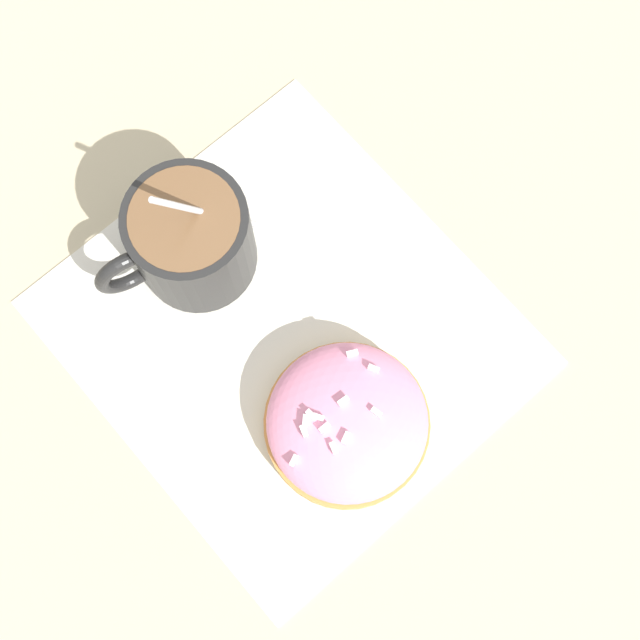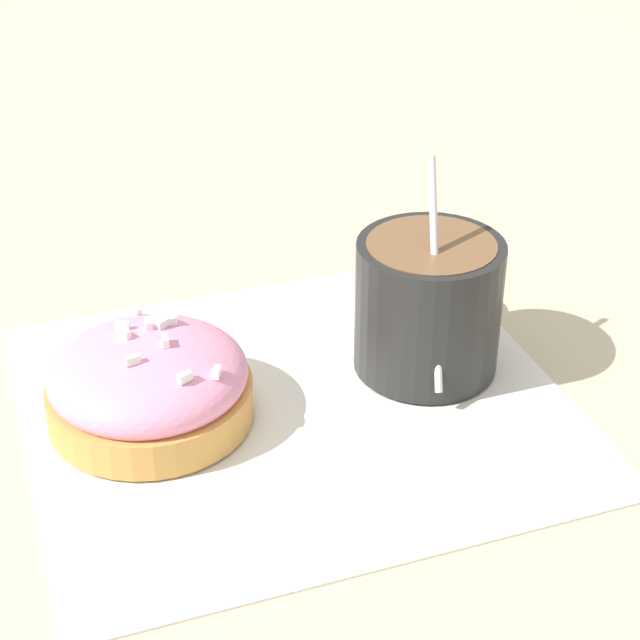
{
  "view_description": "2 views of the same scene",
  "coord_description": "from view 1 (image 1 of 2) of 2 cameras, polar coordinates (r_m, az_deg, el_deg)",
  "views": [
    {
      "loc": [
        -0.12,
        0.08,
        0.57
      ],
      "look_at": [
        -0.02,
        -0.01,
        0.04
      ],
      "focal_mm": 50.0,
      "sensor_mm": 36.0,
      "label": 1
    },
    {
      "loc": [
        -0.15,
        -0.42,
        0.32
      ],
      "look_at": [
        0.02,
        0.02,
        0.04
      ],
      "focal_mm": 60.0,
      "sensor_mm": 36.0,
      "label": 2
    }
  ],
  "objects": [
    {
      "name": "frosted_pastry",
      "position": [
        0.55,
        1.74,
        -6.62
      ],
      "size": [
        0.1,
        0.1,
        0.05
      ],
      "color": "#D19347",
      "rests_on": "paper_napkin"
    },
    {
      "name": "coffee_cup",
      "position": [
        0.56,
        -8.37,
        5.19
      ],
      "size": [
        0.08,
        0.11,
        0.12
      ],
      "color": "black",
      "rests_on": "paper_napkin"
    },
    {
      "name": "paper_napkin",
      "position": [
        0.58,
        -2.12,
        -0.77
      ],
      "size": [
        0.28,
        0.25,
        0.0
      ],
      "color": "white",
      "rests_on": "ground_plane"
    },
    {
      "name": "ground_plane",
      "position": [
        0.58,
        -2.12,
        -0.8
      ],
      "size": [
        3.0,
        3.0,
        0.0
      ],
      "primitive_type": "plane",
      "color": "#C6B793"
    }
  ]
}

